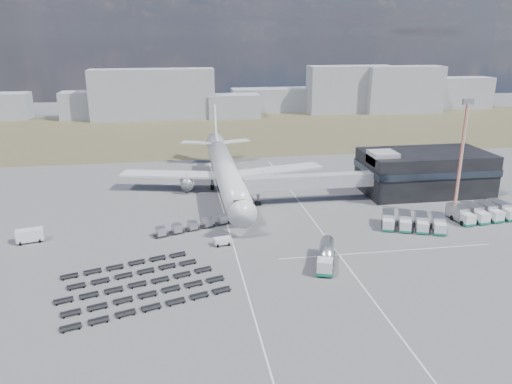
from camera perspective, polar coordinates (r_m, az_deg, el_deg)
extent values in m
plane|color=#565659|center=(93.78, -1.45, -5.81)|extent=(420.00, 420.00, 0.00)
cube|color=brown|center=(199.06, -5.80, 6.87)|extent=(420.00, 90.00, 0.01)
cube|color=silver|center=(98.13, -3.01, -4.72)|extent=(0.25, 110.00, 0.01)
cube|color=silver|center=(101.45, 7.17, -4.07)|extent=(0.25, 110.00, 0.01)
cube|color=silver|center=(93.23, 14.76, -6.58)|extent=(40.00, 0.25, 0.01)
cube|color=black|center=(128.48, 18.71, 2.18)|extent=(30.00, 16.00, 10.00)
cube|color=#262D38|center=(128.18, 18.76, 2.69)|extent=(30.40, 16.40, 1.60)
cube|color=#939399|center=(120.49, 14.28, 3.79)|extent=(6.00, 6.00, 3.00)
cube|color=#939399|center=(114.41, 6.14, 1.23)|extent=(29.80, 3.00, 3.00)
cube|color=#939399|center=(111.23, -0.47, 0.85)|extent=(4.00, 3.60, 3.40)
cylinder|color=slate|center=(112.70, 0.25, -0.28)|extent=(0.70, 0.70, 5.10)
cylinder|color=black|center=(113.37, 0.24, -1.29)|extent=(1.40, 0.90, 1.40)
cylinder|color=silver|center=(120.14, -3.42, 2.21)|extent=(5.60, 48.00, 5.60)
cone|color=silver|center=(95.04, -1.76, -2.04)|extent=(5.60, 5.00, 5.60)
cone|color=silver|center=(147.01, -4.56, 5.41)|extent=(5.60, 8.00, 5.60)
cube|color=black|center=(96.64, -1.92, -1.20)|extent=(2.20, 2.00, 0.80)
cube|color=silver|center=(124.74, -9.60, 2.00)|extent=(25.59, 11.38, 0.50)
cube|color=silver|center=(127.10, 2.20, 2.54)|extent=(25.59, 11.38, 0.50)
cylinder|color=slate|center=(123.30, -7.93, 1.07)|extent=(3.00, 5.00, 3.00)
cylinder|color=slate|center=(125.04, 0.80, 1.49)|extent=(3.00, 5.00, 3.00)
cube|color=silver|center=(148.56, -6.75, 5.63)|extent=(9.49, 5.63, 0.35)
cube|color=silver|center=(149.40, -2.52, 5.81)|extent=(9.49, 5.63, 0.35)
cube|color=silver|center=(148.84, -4.71, 7.80)|extent=(0.50, 9.06, 11.45)
cylinder|color=slate|center=(101.57, -2.14, -3.15)|extent=(0.50, 0.50, 2.50)
cylinder|color=slate|center=(124.84, -5.03, 0.84)|extent=(0.60, 0.60, 2.50)
cylinder|color=slate|center=(125.42, -2.12, 0.98)|extent=(0.60, 0.60, 2.50)
cylinder|color=black|center=(101.84, -2.14, -3.54)|extent=(0.50, 1.20, 1.20)
cube|color=#9498A2|center=(252.35, -26.19, 8.81)|extent=(15.98, 12.00, 11.64)
cube|color=#9498A2|center=(239.39, -17.65, 9.45)|extent=(31.82, 12.00, 12.13)
cube|color=#9498A2|center=(230.45, -11.71, 10.87)|extent=(54.18, 12.00, 22.14)
cube|color=#9498A2|center=(231.50, -2.57, 9.80)|extent=(23.34, 12.00, 10.51)
cube|color=#9498A2|center=(249.83, 3.16, 10.48)|extent=(50.98, 12.00, 11.34)
cube|color=#9498A2|center=(249.09, 10.66, 11.45)|extent=(40.49, 12.00, 22.25)
cube|color=#9498A2|center=(255.66, 16.48, 11.17)|extent=(37.19, 12.00, 22.04)
cube|color=#9498A2|center=(277.08, 20.79, 10.53)|extent=(47.67, 12.00, 15.49)
cube|color=silver|center=(82.06, 7.87, -8.44)|extent=(3.21, 3.21, 2.41)
cube|color=#136C50|center=(82.48, 7.85, -9.03)|extent=(3.34, 3.34, 0.52)
cylinder|color=#ABABB0|center=(86.50, 8.06, -6.67)|extent=(5.09, 8.27, 2.62)
cube|color=slate|center=(87.00, 8.02, -7.39)|extent=(4.99, 8.24, 0.37)
cylinder|color=black|center=(85.70, 7.96, -7.99)|extent=(2.95, 1.99, 1.15)
cube|color=silver|center=(92.74, -3.88, -5.66)|extent=(3.32, 2.24, 1.40)
cube|color=silver|center=(102.71, -24.44, -4.57)|extent=(5.18, 3.27, 2.52)
cube|color=silver|center=(129.54, -1.87, 1.65)|extent=(3.57, 6.06, 2.65)
cube|color=#136C50|center=(129.85, -1.86, 1.19)|extent=(3.68, 6.17, 0.43)
cube|color=silver|center=(102.12, 14.88, -3.66)|extent=(2.80, 2.74, 2.09)
cube|color=#136C50|center=(102.42, 14.85, -4.08)|extent=(2.92, 2.87, 0.43)
cube|color=#ABABB0|center=(105.10, 14.83, -2.81)|extent=(3.71, 4.90, 2.47)
cube|color=silver|center=(102.38, 16.69, -3.76)|extent=(2.80, 2.74, 2.09)
cube|color=#136C50|center=(102.67, 16.65, -4.18)|extent=(2.92, 2.87, 0.43)
cube|color=#ABABB0|center=(105.35, 16.59, -2.92)|extent=(3.71, 4.90, 2.47)
cube|color=silver|center=(102.74, 18.49, -3.87)|extent=(2.80, 2.74, 2.09)
cube|color=#136C50|center=(103.03, 18.44, -4.28)|extent=(2.92, 2.87, 0.43)
cube|color=#ABABB0|center=(105.70, 18.33, -3.02)|extent=(3.71, 4.90, 2.47)
cube|color=silver|center=(103.20, 20.27, -3.96)|extent=(2.80, 2.74, 2.09)
cube|color=#136C50|center=(103.48, 20.22, -4.38)|extent=(2.92, 2.87, 0.43)
cube|color=#ABABB0|center=(106.14, 20.06, -3.12)|extent=(3.71, 4.90, 2.47)
cube|color=silver|center=(110.09, 23.06, -2.90)|extent=(2.57, 2.49, 2.24)
cube|color=#136C50|center=(110.38, 23.01, -3.32)|extent=(2.69, 2.60, 0.46)
cube|color=#ABABB0|center=(112.56, 21.99, -2.10)|extent=(2.95, 4.92, 2.64)
cube|color=silver|center=(112.23, 24.45, -2.70)|extent=(2.57, 2.49, 2.24)
cube|color=#136C50|center=(112.51, 24.39, -3.11)|extent=(2.69, 2.60, 0.46)
cube|color=#ABABB0|center=(114.65, 23.36, -1.92)|extent=(2.95, 4.92, 2.64)
cube|color=silver|center=(114.43, 25.78, -2.50)|extent=(2.57, 2.49, 2.24)
cube|color=#136C50|center=(114.71, 25.73, -2.91)|extent=(2.69, 2.60, 0.46)
cube|color=#ABABB0|center=(116.81, 24.69, -1.74)|extent=(2.95, 4.92, 2.64)
cube|color=silver|center=(116.70, 27.07, -2.31)|extent=(2.57, 2.49, 2.24)
cube|color=#136C50|center=(116.97, 27.01, -2.71)|extent=(2.69, 2.60, 0.46)
cube|color=#ABABB0|center=(119.02, 25.97, -1.57)|extent=(2.95, 4.92, 2.64)
cube|color=black|center=(97.95, -10.82, -4.88)|extent=(3.09, 2.49, 0.19)
cube|color=#ABABB0|center=(97.62, -10.84, -4.41)|extent=(2.13, 2.13, 1.55)
cube|color=black|center=(98.97, -9.02, -4.54)|extent=(3.09, 2.49, 0.19)
cube|color=#ABABB0|center=(98.64, -9.04, -4.07)|extent=(2.13, 2.13, 1.55)
cube|color=black|center=(100.08, -7.26, -4.20)|extent=(3.09, 2.49, 0.19)
cube|color=#ABABB0|center=(99.75, -7.28, -3.73)|extent=(2.13, 2.13, 1.55)
cube|color=black|center=(101.28, -5.54, -3.86)|extent=(3.09, 2.49, 0.19)
cube|color=#ABABB0|center=(100.96, -5.55, -3.40)|extent=(2.13, 2.13, 1.55)
cube|color=black|center=(102.58, -3.86, -3.53)|extent=(3.09, 2.49, 0.19)
cube|color=#ABABB0|center=(102.27, -3.88, -3.07)|extent=(2.13, 2.13, 1.55)
cube|color=black|center=(74.29, -11.91, -12.72)|extent=(24.61, 9.12, 0.65)
cube|color=black|center=(77.52, -12.69, -11.39)|extent=(24.61, 9.12, 0.65)
cube|color=black|center=(80.81, -13.40, -10.17)|extent=(24.61, 9.12, 0.65)
cube|color=black|center=(84.13, -14.05, -9.05)|extent=(21.16, 8.01, 0.65)
cube|color=black|center=(87.50, -14.65, -8.01)|extent=(21.16, 8.01, 0.65)
cylinder|color=#BB3E1D|center=(111.58, 22.33, 3.23)|extent=(0.67, 0.67, 24.03)
cube|color=slate|center=(109.41, 23.09, 9.46)|extent=(2.32, 0.63, 1.15)
cube|color=#565659|center=(114.89, 21.64, -2.50)|extent=(1.92, 1.92, 0.29)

